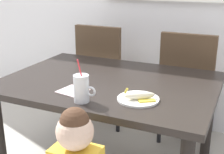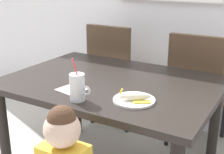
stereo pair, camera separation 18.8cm
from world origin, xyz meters
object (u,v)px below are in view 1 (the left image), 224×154
object	(u,v)px
dining_table	(109,94)
dining_chair_right	(188,82)
peeled_banana	(140,96)
paper_napkin	(73,91)
snack_plate	(138,99)
milk_cup	(82,90)
dining_chair_left	(104,70)

from	to	relation	value
dining_table	dining_chair_right	world-z (taller)	dining_chair_right
peeled_banana	paper_napkin	world-z (taller)	peeled_banana
snack_plate	paper_napkin	distance (m)	0.40
peeled_banana	dining_table	bearing A→B (deg)	140.07
dining_chair_right	peeled_banana	size ratio (longest dim) A/B	5.53
dining_chair_right	paper_napkin	size ratio (longest dim) A/B	6.40
peeled_banana	paper_napkin	xyz separation A→B (m)	(-0.41, -0.02, -0.03)
milk_cup	snack_plate	distance (m)	0.31
snack_plate	peeled_banana	xyz separation A→B (m)	(0.01, -0.01, 0.03)
milk_cup	snack_plate	world-z (taller)	milk_cup
peeled_banana	paper_napkin	size ratio (longest dim) A/B	1.16
dining_chair_right	paper_napkin	xyz separation A→B (m)	(-0.50, -0.97, 0.19)
dining_chair_left	dining_chair_right	distance (m)	0.78
dining_table	milk_cup	world-z (taller)	milk_cup
milk_cup	snack_plate	xyz separation A→B (m)	(0.27, 0.15, -0.06)
dining_chair_right	dining_table	bearing A→B (deg)	61.41
dining_table	peeled_banana	distance (m)	0.41
dining_chair_right	peeled_banana	distance (m)	0.98
dining_chair_left	snack_plate	world-z (taller)	dining_chair_left
dining_table	peeled_banana	size ratio (longest dim) A/B	7.80
dining_chair_left	dining_table	bearing A→B (deg)	118.32
snack_plate	dining_chair_right	bearing A→B (deg)	83.94
dining_chair_left	snack_plate	xyz separation A→B (m)	(0.68, -0.97, 0.19)
snack_plate	peeled_banana	world-z (taller)	peeled_banana
dining_chair_right	snack_plate	world-z (taller)	dining_chair_right
dining_chair_left	milk_cup	xyz separation A→B (m)	(0.41, -1.12, 0.25)
dining_chair_right	snack_plate	size ratio (longest dim) A/B	4.17
dining_table	paper_napkin	distance (m)	0.31
dining_chair_right	snack_plate	distance (m)	0.96
dining_table	milk_cup	xyz separation A→B (m)	(0.01, -0.38, 0.16)
dining_table	peeled_banana	world-z (taller)	peeled_banana
milk_cup	peeled_banana	distance (m)	0.32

